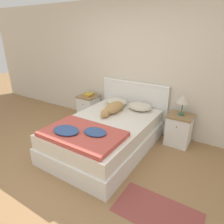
{
  "coord_description": "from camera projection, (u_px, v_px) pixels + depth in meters",
  "views": [
    {
      "loc": [
        1.79,
        -1.57,
        1.98
      ],
      "look_at": [
        0.04,
        1.2,
        0.63
      ],
      "focal_mm": 32.0,
      "sensor_mm": 36.0,
      "label": 1
    }
  ],
  "objects": [
    {
      "name": "ground_plane",
      "position": [
        65.0,
        178.0,
        2.87
      ],
      "size": [
        16.0,
        16.0,
        0.0
      ],
      "primitive_type": "plane",
      "color": "#997047"
    },
    {
      "name": "wall_back",
      "position": [
        135.0,
        67.0,
        4.05
      ],
      "size": [
        9.0,
        0.06,
        2.55
      ],
      "color": "beige",
      "rests_on": "ground_plane"
    },
    {
      "name": "bed",
      "position": [
        106.0,
        135.0,
        3.53
      ],
      "size": [
        1.4,
        2.08,
        0.53
      ],
      "color": "white",
      "rests_on": "ground_plane"
    },
    {
      "name": "headboard",
      "position": [
        133.0,
        104.0,
        4.26
      ],
      "size": [
        1.48,
        0.06,
        1.0
      ],
      "color": "white",
      "rests_on": "ground_plane"
    },
    {
      "name": "nightstand_left",
      "position": [
        89.0,
        108.0,
        4.68
      ],
      "size": [
        0.43,
        0.41,
        0.58
      ],
      "color": "white",
      "rests_on": "ground_plane"
    },
    {
      "name": "nightstand_right",
      "position": [
        179.0,
        130.0,
        3.65
      ],
      "size": [
        0.43,
        0.41,
        0.58
      ],
      "color": "white",
      "rests_on": "ground_plane"
    },
    {
      "name": "pillow_left",
      "position": [
        116.0,
        102.0,
        4.16
      ],
      "size": [
        0.47,
        0.38,
        0.14
      ],
      "color": "beige",
      "rests_on": "bed"
    },
    {
      "name": "pillow_right",
      "position": [
        140.0,
        106.0,
        3.89
      ],
      "size": [
        0.47,
        0.38,
        0.14
      ],
      "color": "beige",
      "rests_on": "bed"
    },
    {
      "name": "quilt",
      "position": [
        82.0,
        133.0,
        2.93
      ],
      "size": [
        1.19,
        0.77,
        0.12
      ],
      "color": "#BC4C42",
      "rests_on": "bed"
    },
    {
      "name": "dog",
      "position": [
        113.0,
        108.0,
        3.75
      ],
      "size": [
        0.26,
        0.77,
        0.19
      ],
      "color": "tan",
      "rests_on": "bed"
    },
    {
      "name": "book_stack",
      "position": [
        89.0,
        94.0,
        4.59
      ],
      "size": [
        0.18,
        0.23,
        0.05
      ],
      "color": "orange",
      "rests_on": "nightstand_left"
    },
    {
      "name": "table_lamp",
      "position": [
        183.0,
        99.0,
        3.45
      ],
      "size": [
        0.23,
        0.23,
        0.38
      ],
      "color": "#336B4C",
      "rests_on": "nightstand_right"
    },
    {
      "name": "rug",
      "position": [
        157.0,
        212.0,
        2.34
      ],
      "size": [
        0.99,
        0.56,
        0.0
      ],
      "color": "#93423D",
      "rests_on": "ground_plane"
    }
  ]
}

